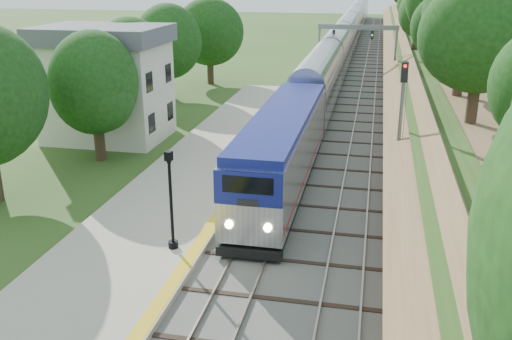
% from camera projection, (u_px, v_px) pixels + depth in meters
% --- Properties ---
extents(trackbed, '(9.50, 170.00, 0.28)m').
position_uv_depth(trackbed, '(353.00, 75.00, 66.21)').
color(trackbed, '#4C4944').
rests_on(trackbed, ground).
extents(platform, '(6.40, 68.00, 0.38)m').
position_uv_depth(platform, '(152.00, 225.00, 26.97)').
color(platform, '#B0A78E').
rests_on(platform, ground).
extents(yellow_stripe, '(0.55, 68.00, 0.01)m').
position_uv_depth(yellow_stripe, '(210.00, 227.00, 26.35)').
color(yellow_stripe, gold).
rests_on(yellow_stripe, platform).
extents(embankment, '(10.64, 170.00, 11.70)m').
position_uv_depth(embankment, '(429.00, 61.00, 63.96)').
color(embankment, brown).
rests_on(embankment, ground).
extents(station_building, '(8.60, 6.60, 8.00)m').
position_uv_depth(station_building, '(106.00, 82.00, 40.31)').
color(station_building, beige).
rests_on(station_building, ground).
extents(signal_gantry, '(8.40, 0.38, 6.20)m').
position_uv_depth(signal_gantry, '(357.00, 38.00, 59.92)').
color(signal_gantry, slate).
rests_on(signal_gantry, ground).
extents(trees_behind_platform, '(7.82, 53.32, 7.21)m').
position_uv_depth(trees_behind_platform, '(76.00, 108.00, 31.00)').
color(trees_behind_platform, '#332316').
rests_on(trees_behind_platform, ground).
extents(train, '(2.87, 134.83, 4.22)m').
position_uv_depth(train, '(346.00, 37.00, 84.32)').
color(train, black).
rests_on(train, trackbed).
extents(lamppost_far, '(0.43, 0.43, 4.32)m').
position_uv_depth(lamppost_far, '(171.00, 206.00, 23.78)').
color(lamppost_far, black).
rests_on(lamppost_far, platform).
extents(signal_farside, '(0.38, 0.30, 6.87)m').
position_uv_depth(signal_farside, '(401.00, 108.00, 31.85)').
color(signal_farside, slate).
rests_on(signal_farside, ground).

